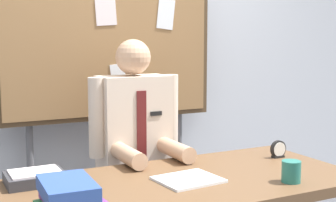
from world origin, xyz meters
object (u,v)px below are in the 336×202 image
Objects in this scene: open_notebook at (188,180)px; desk_clock at (278,150)px; book_stack at (71,198)px; coffee_mug at (291,172)px; bulletin_board at (110,48)px; paper_tray at (35,178)px; desk at (186,198)px; person at (135,169)px.

open_notebook is 2.90× the size of desk_clock.
book_stack is 1.02m from coffee_mug.
bulletin_board is at bearing 63.22° from book_stack.
desk_clock is at bearing 13.45° from open_notebook.
paper_tray is at bearing -130.88° from bulletin_board.
book_stack is at bearing -165.16° from desk_clock.
desk_clock is at bearing -5.25° from paper_tray.
bulletin_board is 5.95× the size of book_stack.
desk is 16.46× the size of coffee_mug.
coffee_mug is at bearing -29.28° from open_notebook.
desk is at bearing -90.00° from person.
desk_clock is (0.66, -0.86, -0.55)m from bulletin_board.
person is at bearing 115.32° from coffee_mug.
desk_clock is 0.37× the size of paper_tray.
open_notebook is 0.70m from paper_tray.
person is 0.64m from open_notebook.
book_stack is at bearing -116.78° from bulletin_board.
desk_clock is (0.66, 0.14, 0.13)m from desk.
desk_clock reaches higher than open_notebook.
desk is 0.70m from paper_tray.
bulletin_board reaches higher than paper_tray.
book_stack is (-0.60, -1.20, -0.53)m from bulletin_board.
desk is 0.65m from book_stack.
open_notebook is 1.07× the size of paper_tray.
bulletin_board is 18.63× the size of coffee_mug.
open_notebook is 0.48m from coffee_mug.
bulletin_board is 1.44m from book_stack.
desk is at bearing -90.02° from bulletin_board.
coffee_mug is at bearing -71.87° from bulletin_board.
bulletin_board is at bearing 49.12° from paper_tray.
coffee_mug reaches higher than desk_clock.
bulletin_board reaches higher than coffee_mug.
coffee_mug reaches higher than open_notebook.
person is at bearing 89.69° from open_notebook.
paper_tray is (-0.64, -0.74, -0.57)m from bulletin_board.
bulletin_board is 1.18m from open_notebook.
desk_clock is 0.47m from coffee_mug.
person reaches higher than book_stack.
open_notebook is 2.79× the size of coffee_mug.
person is 0.79m from bulletin_board.
desk_clock is at bearing -35.72° from person.
person is 4.51× the size of book_stack.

